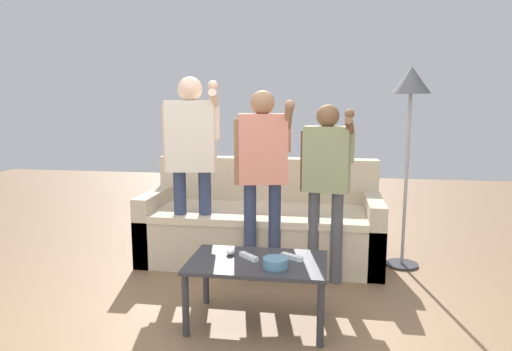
{
  "coord_description": "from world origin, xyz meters",
  "views": [
    {
      "loc": [
        0.53,
        -2.81,
        1.45
      ],
      "look_at": [
        0.02,
        0.45,
        0.91
      ],
      "focal_mm": 32.79,
      "sensor_mm": 36.0,
      "label": 1
    }
  ],
  "objects": [
    {
      "name": "game_remote_wand_near",
      "position": [
        0.04,
        0.06,
        0.44
      ],
      "size": [
        0.14,
        0.14,
        0.03
      ],
      "color": "white",
      "rests_on": "coffee_table"
    },
    {
      "name": "ground_plane",
      "position": [
        0.0,
        0.0,
        0.0
      ],
      "size": [
        12.0,
        12.0,
        0.0
      ],
      "primitive_type": "plane",
      "color": "brown"
    },
    {
      "name": "floor_lamp",
      "position": [
        1.2,
        1.29,
        1.47
      ],
      "size": [
        0.32,
        0.32,
        1.72
      ],
      "color": "#2D2D33",
      "rests_on": "ground"
    },
    {
      "name": "coffee_table",
      "position": [
        0.1,
        0.04,
        0.37
      ],
      "size": [
        0.89,
        0.55,
        0.43
      ],
      "color": "#2D2D33",
      "rests_on": "ground"
    },
    {
      "name": "game_remote_wand_far",
      "position": [
        0.31,
        0.1,
        0.44
      ],
      "size": [
        0.15,
        0.12,
        0.03
      ],
      "color": "white",
      "rests_on": "coffee_table"
    },
    {
      "name": "player_right",
      "position": [
        0.52,
        0.82,
        0.89
      ],
      "size": [
        0.42,
        0.33,
        1.42
      ],
      "color": "#47474C",
      "rests_on": "ground"
    },
    {
      "name": "snack_bowl",
      "position": [
        0.23,
        -0.07,
        0.46
      ],
      "size": [
        0.16,
        0.16,
        0.06
      ],
      "primitive_type": "cylinder",
      "color": "teal",
      "rests_on": "coffee_table"
    },
    {
      "name": "player_left",
      "position": [
        -0.61,
        0.96,
        1.03
      ],
      "size": [
        0.5,
        0.31,
        1.64
      ],
      "color": "#2D3856",
      "rests_on": "ground"
    },
    {
      "name": "player_center",
      "position": [
        0.02,
        0.8,
        0.96
      ],
      "size": [
        0.48,
        0.31,
        1.52
      ],
      "color": "#2D3856",
      "rests_on": "ground"
    },
    {
      "name": "game_remote_nunchuk",
      "position": [
        -0.1,
        0.13,
        0.45
      ],
      "size": [
        0.06,
        0.09,
        0.05
      ],
      "color": "white",
      "rests_on": "coffee_table"
    },
    {
      "name": "couch",
      "position": [
        -0.05,
        1.32,
        0.3
      ],
      "size": [
        2.11,
        0.92,
        0.89
      ],
      "color": "#B7A88E",
      "rests_on": "ground"
    }
  ]
}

